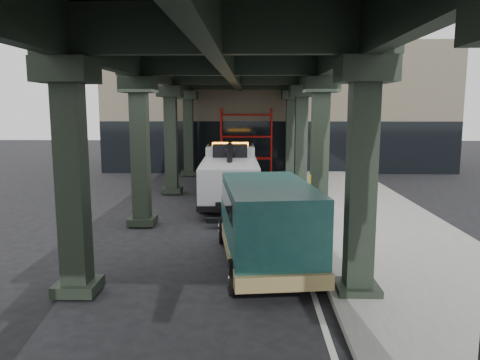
# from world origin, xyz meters

# --- Properties ---
(ground) EXTENTS (90.00, 90.00, 0.00)m
(ground) POSITION_xyz_m (0.00, 0.00, 0.00)
(ground) COLOR black
(ground) RESTS_ON ground
(sidewalk) EXTENTS (5.00, 40.00, 0.15)m
(sidewalk) POSITION_xyz_m (4.50, 2.00, 0.07)
(sidewalk) COLOR gray
(sidewalk) RESTS_ON ground
(lane_stripe) EXTENTS (0.12, 38.00, 0.01)m
(lane_stripe) POSITION_xyz_m (1.70, 2.00, 0.01)
(lane_stripe) COLOR silver
(lane_stripe) RESTS_ON ground
(viaduct) EXTENTS (7.40, 32.00, 6.40)m
(viaduct) POSITION_xyz_m (-0.40, 2.00, 5.46)
(viaduct) COLOR black
(viaduct) RESTS_ON ground
(building) EXTENTS (22.00, 10.00, 8.00)m
(building) POSITION_xyz_m (2.00, 20.00, 4.00)
(building) COLOR #C6B793
(building) RESTS_ON ground
(scaffolding) EXTENTS (3.08, 0.88, 4.00)m
(scaffolding) POSITION_xyz_m (0.00, 14.64, 2.11)
(scaffolding) COLOR #AF100E
(scaffolding) RESTS_ON ground
(tow_truck) EXTENTS (2.57, 7.90, 2.56)m
(tow_truck) POSITION_xyz_m (-0.59, 6.25, 1.25)
(tow_truck) COLOR black
(tow_truck) RESTS_ON ground
(towed_van) EXTENTS (2.72, 5.61, 2.19)m
(towed_van) POSITION_xyz_m (0.72, -2.10, 1.18)
(towed_van) COLOR #113E3A
(towed_van) RESTS_ON ground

